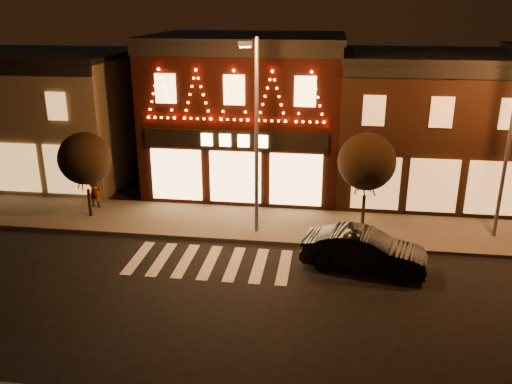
# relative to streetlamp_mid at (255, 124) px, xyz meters

# --- Properties ---
(ground) EXTENTS (120.00, 120.00, 0.00)m
(ground) POSITION_rel_streetlamp_mid_xyz_m (-1.44, -6.82, -5.10)
(ground) COLOR black
(ground) RESTS_ON ground
(sidewalk_far) EXTENTS (44.00, 4.00, 0.15)m
(sidewalk_far) POSITION_rel_streetlamp_mid_xyz_m (0.56, 1.18, -5.03)
(sidewalk_far) COLOR #47423D
(sidewalk_far) RESTS_ON ground
(building_left) EXTENTS (12.20, 8.28, 7.30)m
(building_left) POSITION_rel_streetlamp_mid_xyz_m (-14.44, 7.18, -1.44)
(building_left) COLOR #736951
(building_left) RESTS_ON ground
(building_pulp) EXTENTS (10.20, 8.34, 8.30)m
(building_pulp) POSITION_rel_streetlamp_mid_xyz_m (-1.44, 7.16, -0.94)
(building_pulp) COLOR black
(building_pulp) RESTS_ON ground
(building_right_a) EXTENTS (9.20, 8.28, 7.50)m
(building_right_a) POSITION_rel_streetlamp_mid_xyz_m (8.06, 7.18, -1.34)
(building_right_a) COLOR #371E13
(building_right_a) RESTS_ON ground
(streetlamp_mid) EXTENTS (0.56, 1.94, 8.44)m
(streetlamp_mid) POSITION_rel_streetlamp_mid_xyz_m (0.00, 0.00, 0.00)
(streetlamp_mid) COLOR #59595E
(streetlamp_mid) RESTS_ON sidewalk_far
(streetlamp_right) EXTENTS (0.51, 1.84, 8.08)m
(streetlamp_right) POSITION_rel_streetlamp_mid_xyz_m (10.49, 0.93, -0.21)
(streetlamp_right) COLOR #59595E
(streetlamp_right) RESTS_ON sidewalk_far
(tree_left) EXTENTS (2.45, 2.45, 4.10)m
(tree_left) POSITION_rel_streetlamp_mid_xyz_m (-8.15, 0.91, -2.09)
(tree_left) COLOR black
(tree_left) RESTS_ON sidewalk_far
(tree_right) EXTENTS (2.59, 2.59, 4.33)m
(tree_right) POSITION_rel_streetlamp_mid_xyz_m (4.79, 1.65, -1.92)
(tree_right) COLOR black
(tree_right) RESTS_ON sidewalk_far
(dark_sedan) EXTENTS (4.99, 2.48, 1.57)m
(dark_sedan) POSITION_rel_streetlamp_mid_xyz_m (4.63, -2.49, -4.32)
(dark_sedan) COLOR black
(dark_sedan) RESTS_ON ground
(pedestrian) EXTENTS (0.69, 0.50, 1.76)m
(pedestrian) POSITION_rel_streetlamp_mid_xyz_m (-8.40, 2.10, -4.07)
(pedestrian) COLOR gray
(pedestrian) RESTS_ON sidewalk_far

